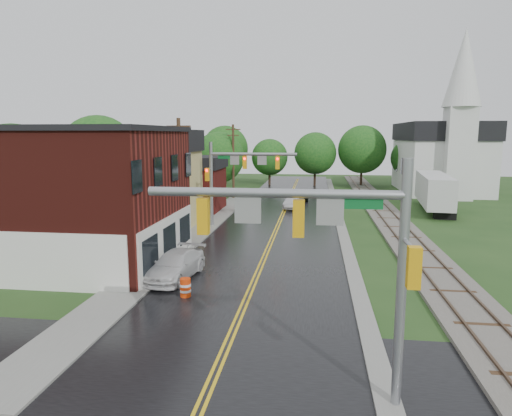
% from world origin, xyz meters
% --- Properties ---
extents(main_road, '(10.00, 90.00, 0.02)m').
position_xyz_m(main_road, '(0.00, 30.00, 0.00)').
color(main_road, black).
rests_on(main_road, ground).
extents(cross_road, '(60.00, 9.00, 0.02)m').
position_xyz_m(cross_road, '(0.00, 2.00, 0.00)').
color(cross_road, black).
rests_on(cross_road, ground).
extents(curb_right, '(0.80, 70.00, 0.12)m').
position_xyz_m(curb_right, '(5.40, 35.00, 0.00)').
color(curb_right, gray).
rests_on(curb_right, ground).
extents(sidewalk_left, '(2.40, 50.00, 0.12)m').
position_xyz_m(sidewalk_left, '(-6.20, 25.00, 0.00)').
color(sidewalk_left, gray).
rests_on(sidewalk_left, ground).
extents(brick_building, '(14.30, 10.30, 8.30)m').
position_xyz_m(brick_building, '(-12.48, 15.00, 4.15)').
color(brick_building, '#4C1510').
rests_on(brick_building, ground).
extents(yellow_house, '(8.00, 7.00, 6.40)m').
position_xyz_m(yellow_house, '(-11.00, 26.00, 3.20)').
color(yellow_house, tan).
rests_on(yellow_house, ground).
extents(darkred_building, '(7.00, 6.00, 4.40)m').
position_xyz_m(darkred_building, '(-10.00, 35.00, 2.20)').
color(darkred_building, '#3F0F0C').
rests_on(darkred_building, ground).
extents(church, '(10.40, 18.40, 20.00)m').
position_xyz_m(church, '(20.00, 53.74, 5.83)').
color(church, silver).
rests_on(church, ground).
extents(railroad, '(3.20, 80.00, 0.30)m').
position_xyz_m(railroad, '(10.00, 35.00, 0.11)').
color(railroad, '#59544C').
rests_on(railroad, ground).
extents(traffic_signal_near, '(7.34, 0.30, 7.20)m').
position_xyz_m(traffic_signal_near, '(3.47, 2.00, 4.97)').
color(traffic_signal_near, gray).
rests_on(traffic_signal_near, ground).
extents(traffic_signal_far, '(7.34, 0.43, 7.20)m').
position_xyz_m(traffic_signal_far, '(-3.47, 27.00, 4.97)').
color(traffic_signal_far, gray).
rests_on(traffic_signal_far, ground).
extents(utility_pole_b, '(1.80, 0.28, 9.00)m').
position_xyz_m(utility_pole_b, '(-6.80, 22.00, 4.72)').
color(utility_pole_b, '#382616').
rests_on(utility_pole_b, ground).
extents(utility_pole_c, '(1.80, 0.28, 9.00)m').
position_xyz_m(utility_pole_c, '(-6.80, 44.00, 4.72)').
color(utility_pole_c, '#382616').
rests_on(utility_pole_c, ground).
extents(tree_left_a, '(6.80, 6.80, 8.67)m').
position_xyz_m(tree_left_a, '(-19.85, 21.90, 5.11)').
color(tree_left_a, black).
rests_on(tree_left_a, ground).
extents(tree_left_b, '(7.60, 7.60, 9.69)m').
position_xyz_m(tree_left_b, '(-17.85, 31.90, 5.72)').
color(tree_left_b, black).
rests_on(tree_left_b, ground).
extents(tree_left_c, '(6.00, 6.00, 7.65)m').
position_xyz_m(tree_left_c, '(-13.85, 39.90, 4.51)').
color(tree_left_c, black).
rests_on(tree_left_c, ground).
extents(tree_left_e, '(6.40, 6.40, 8.16)m').
position_xyz_m(tree_left_e, '(-8.85, 45.90, 4.81)').
color(tree_left_e, black).
rests_on(tree_left_e, ground).
extents(suv_dark, '(2.52, 4.72, 1.26)m').
position_xyz_m(suv_dark, '(1.17, 43.78, 0.63)').
color(suv_dark, black).
rests_on(suv_dark, ground).
extents(sedan_silver, '(1.92, 4.14, 1.31)m').
position_xyz_m(sedan_silver, '(0.80, 37.29, 0.66)').
color(sedan_silver, '#A4A4A9').
rests_on(sedan_silver, ground).
extents(pickup_white, '(2.65, 5.21, 1.45)m').
position_xyz_m(pickup_white, '(-4.36, 12.76, 0.72)').
color(pickup_white, silver).
rests_on(pickup_white, ground).
extents(semi_trailer, '(3.88, 12.06, 3.76)m').
position_xyz_m(semi_trailer, '(15.20, 37.68, 2.24)').
color(semi_trailer, black).
rests_on(semi_trailer, ground).
extents(construction_barrel, '(0.68, 0.68, 0.93)m').
position_xyz_m(construction_barrel, '(-3.00, 10.00, 0.46)').
color(construction_barrel, red).
rests_on(construction_barrel, ground).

